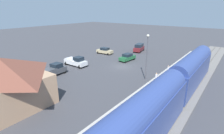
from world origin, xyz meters
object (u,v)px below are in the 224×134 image
(pickup_charcoal, at_px, (53,70))
(light_pole_near_platform, at_px, (147,52))
(pedestrian_on_platform, at_px, (156,77))
(sedan_green, at_px, (127,57))
(pedestrian_waiting_far, at_px, (168,69))
(pickup_white, at_px, (76,61))
(station_building, at_px, (2,80))
(suv_maroon, at_px, (139,48))
(sedan_tan, at_px, (105,51))

(pickup_charcoal, bearing_deg, light_pole_near_platform, -150.02)
(pedestrian_on_platform, bearing_deg, sedan_green, -39.06)
(sedan_green, bearing_deg, pedestrian_waiting_far, 160.06)
(pickup_white, xyz_separation_m, pickup_charcoal, (-1.02, 6.60, 0.00))
(station_building, relative_size, pedestrian_on_platform, 6.90)
(station_building, bearing_deg, light_pole_near_platform, -121.52)
(suv_maroon, bearing_deg, light_pole_near_platform, 121.20)
(sedan_tan, distance_m, light_pole_near_platform, 20.61)
(pickup_charcoal, height_order, sedan_tan, pickup_charcoal)
(pedestrian_on_platform, relative_size, suv_maroon, 0.33)
(pedestrian_on_platform, xyz_separation_m, pickup_white, (18.02, 1.06, -0.25))
(station_building, xyz_separation_m, sedan_tan, (6.20, -28.51, -2.34))
(pickup_charcoal, relative_size, light_pole_near_platform, 0.70)
(pedestrian_on_platform, distance_m, pickup_white, 18.06)
(station_building, relative_size, pickup_charcoal, 2.14)
(pickup_charcoal, height_order, suv_maroon, suv_maroon)
(suv_maroon, bearing_deg, sedan_green, 103.03)
(pedestrian_on_platform, bearing_deg, light_pole_near_platform, -19.50)
(pedestrian_waiting_far, xyz_separation_m, sedan_tan, (19.94, -6.17, -0.40))
(station_building, height_order, pedestrian_waiting_far, station_building)
(pedestrian_on_platform, height_order, sedan_green, pedestrian_on_platform)
(station_building, xyz_separation_m, pickup_white, (4.51, -16.38, -2.19))
(pedestrian_on_platform, xyz_separation_m, light_pole_near_platform, (2.31, -0.82, 3.68))
(sedan_green, height_order, sedan_tan, same)
(sedan_green, distance_m, suv_maroon, 10.51)
(pickup_charcoal, xyz_separation_m, light_pole_near_platform, (-14.69, -8.48, 3.94))
(pickup_white, xyz_separation_m, light_pole_near_platform, (-15.71, -1.88, 3.94))
(pickup_white, relative_size, sedan_tan, 1.17)
(pedestrian_waiting_far, relative_size, pickup_white, 0.32)
(station_building, xyz_separation_m, pedestrian_waiting_far, (-13.73, -22.34, -1.94))
(pickup_white, distance_m, suv_maroon, 20.81)
(station_building, xyz_separation_m, pickup_charcoal, (3.49, -9.78, -2.19))
(pedestrian_waiting_far, relative_size, sedan_green, 0.37)
(pickup_white, relative_size, light_pole_near_platform, 0.68)
(sedan_tan, bearing_deg, pedestrian_on_platform, 150.69)
(station_building, height_order, sedan_green, station_building)
(pickup_white, xyz_separation_m, suv_maroon, (-4.54, -20.31, 0.12))
(pedestrian_waiting_far, height_order, suv_maroon, suv_maroon)
(light_pole_near_platform, bearing_deg, sedan_tan, -30.50)
(sedan_green, bearing_deg, pickup_white, 55.54)
(sedan_tan, height_order, light_pole_near_platform, light_pole_near_platform)
(pedestrian_waiting_far, height_order, sedan_green, pedestrian_waiting_far)
(sedan_green, height_order, pickup_charcoal, pickup_charcoal)
(pickup_white, bearing_deg, pickup_charcoal, 98.77)
(pickup_white, bearing_deg, sedan_tan, -82.05)
(sedan_green, relative_size, sedan_tan, 1.00)
(pedestrian_waiting_far, bearing_deg, sedan_green, -19.94)
(pickup_charcoal, bearing_deg, sedan_tan, -81.76)
(pickup_white, bearing_deg, light_pole_near_platform, -173.19)
(suv_maroon, bearing_deg, station_building, 89.95)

